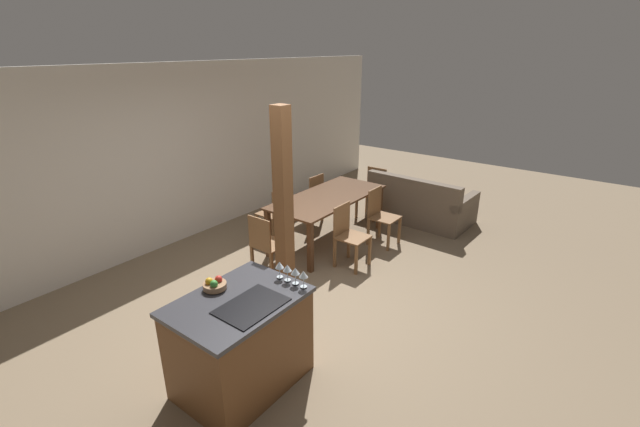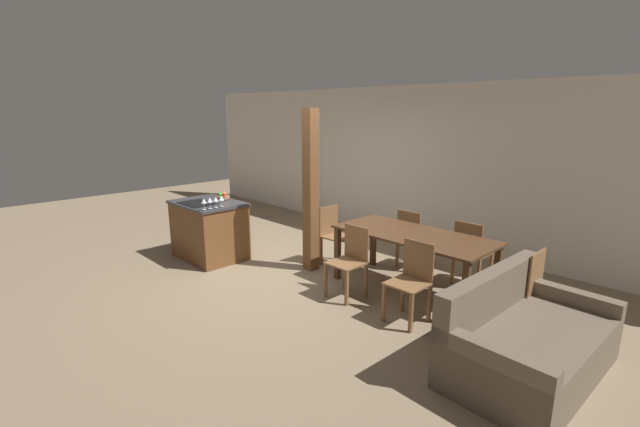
{
  "view_description": "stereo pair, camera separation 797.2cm",
  "coord_description": "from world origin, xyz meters",
  "px_view_note": "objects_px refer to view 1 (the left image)",
  "views": [
    {
      "loc": [
        -3.38,
        -2.8,
        2.91
      ],
      "look_at": [
        0.6,
        0.2,
        0.95
      ],
      "focal_mm": 24.0,
      "sensor_mm": 36.0,
      "label": 1
    },
    {
      "loc": [
        4.52,
        -3.63,
        2.27
      ],
      "look_at": [
        0.6,
        0.2,
        0.95
      ],
      "focal_mm": 24.0,
      "sensor_mm": 36.0,
      "label": 2
    }
  ],
  "objects_px": {
    "wine_glass_end": "(279,265)",
    "couch": "(420,205)",
    "wine_glass_far": "(287,268)",
    "fruit_bowl": "(215,284)",
    "dining_chair_far_left": "(276,213)",
    "dining_chair_foot_end": "(373,191)",
    "dining_chair_near_left": "(349,234)",
    "dining_table": "(328,202)",
    "wine_glass_middle": "(295,271)",
    "kitchen_island": "(241,342)",
    "dining_chair_head_end": "(267,244)",
    "dining_chair_far_right": "(311,197)",
    "dining_chair_near_right": "(381,215)",
    "timber_post": "(283,204)",
    "wine_glass_near": "(303,275)"
  },
  "relations": [
    {
      "from": "fruit_bowl",
      "to": "dining_table",
      "type": "xyz_separation_m",
      "value": [
        2.96,
        0.91,
        -0.28
      ]
    },
    {
      "from": "wine_glass_middle",
      "to": "wine_glass_end",
      "type": "bearing_deg",
      "value": 90.0
    },
    {
      "from": "kitchen_island",
      "to": "fruit_bowl",
      "type": "bearing_deg",
      "value": 91.23
    },
    {
      "from": "kitchen_island",
      "to": "wine_glass_far",
      "type": "distance_m",
      "value": 0.77
    },
    {
      "from": "wine_glass_end",
      "to": "dining_chair_far_right",
      "type": "xyz_separation_m",
      "value": [
        2.92,
        1.92,
        -0.56
      ]
    },
    {
      "from": "dining_chair_near_left",
      "to": "dining_chair_near_right",
      "type": "distance_m",
      "value": 0.9
    },
    {
      "from": "wine_glass_far",
      "to": "fruit_bowl",
      "type": "bearing_deg",
      "value": 139.47
    },
    {
      "from": "wine_glass_far",
      "to": "dining_chair_far_left",
      "type": "xyz_separation_m",
      "value": [
        2.01,
        2.02,
        -0.56
      ]
    },
    {
      "from": "fruit_bowl",
      "to": "wine_glass_near",
      "type": "relative_size",
      "value": 1.31
    },
    {
      "from": "dining_chair_far_right",
      "to": "dining_chair_near_left",
      "type": "bearing_deg",
      "value": 56.6
    },
    {
      "from": "kitchen_island",
      "to": "dining_chair_far_right",
      "type": "xyz_separation_m",
      "value": [
        3.41,
        1.88,
        0.02
      ]
    },
    {
      "from": "dining_chair_near_left",
      "to": "dining_table",
      "type": "bearing_deg",
      "value": 56.6
    },
    {
      "from": "kitchen_island",
      "to": "fruit_bowl",
      "type": "height_order",
      "value": "fruit_bowl"
    },
    {
      "from": "wine_glass_middle",
      "to": "wine_glass_far",
      "type": "distance_m",
      "value": 0.09
    },
    {
      "from": "fruit_bowl",
      "to": "dining_chair_head_end",
      "type": "height_order",
      "value": "fruit_bowl"
    },
    {
      "from": "fruit_bowl",
      "to": "dining_chair_foot_end",
      "type": "distance_m",
      "value": 4.45
    },
    {
      "from": "kitchen_island",
      "to": "dining_chair_near_right",
      "type": "bearing_deg",
      "value": 8.46
    },
    {
      "from": "wine_glass_near",
      "to": "dining_chair_near_left",
      "type": "relative_size",
      "value": 0.18
    },
    {
      "from": "fruit_bowl",
      "to": "wine_glass_end",
      "type": "bearing_deg",
      "value": -33.56
    },
    {
      "from": "wine_glass_middle",
      "to": "dining_chair_head_end",
      "type": "distance_m",
      "value": 1.88
    },
    {
      "from": "dining_chair_near_left",
      "to": "timber_post",
      "type": "height_order",
      "value": "timber_post"
    },
    {
      "from": "wine_glass_far",
      "to": "timber_post",
      "type": "distance_m",
      "value": 1.38
    },
    {
      "from": "dining_chair_near_left",
      "to": "dining_chair_far_right",
      "type": "relative_size",
      "value": 1.0
    },
    {
      "from": "fruit_bowl",
      "to": "dining_chair_near_right",
      "type": "height_order",
      "value": "fruit_bowl"
    },
    {
      "from": "dining_chair_foot_end",
      "to": "couch",
      "type": "relative_size",
      "value": 0.51
    },
    {
      "from": "dining_chair_near_left",
      "to": "dining_chair_far_left",
      "type": "bearing_deg",
      "value": 90.0
    },
    {
      "from": "fruit_bowl",
      "to": "dining_chair_far_left",
      "type": "height_order",
      "value": "fruit_bowl"
    },
    {
      "from": "wine_glass_far",
      "to": "kitchen_island",
      "type": "bearing_deg",
      "value": 163.67
    },
    {
      "from": "fruit_bowl",
      "to": "couch",
      "type": "xyz_separation_m",
      "value": [
        4.68,
        0.14,
        -0.67
      ]
    },
    {
      "from": "dining_chair_far_right",
      "to": "dining_chair_foot_end",
      "type": "distance_m",
      "value": 1.15
    },
    {
      "from": "dining_chair_far_left",
      "to": "dining_chair_foot_end",
      "type": "height_order",
      "value": "same"
    },
    {
      "from": "wine_glass_middle",
      "to": "couch",
      "type": "height_order",
      "value": "wine_glass_middle"
    },
    {
      "from": "kitchen_island",
      "to": "dining_table",
      "type": "distance_m",
      "value": 3.19
    },
    {
      "from": "wine_glass_end",
      "to": "couch",
      "type": "distance_m",
      "value": 4.28
    },
    {
      "from": "kitchen_island",
      "to": "wine_glass_middle",
      "type": "height_order",
      "value": "wine_glass_middle"
    },
    {
      "from": "timber_post",
      "to": "wine_glass_far",
      "type": "bearing_deg",
      "value": -137.1
    },
    {
      "from": "wine_glass_middle",
      "to": "timber_post",
      "type": "xyz_separation_m",
      "value": [
        1.0,
        1.03,
        0.12
      ]
    },
    {
      "from": "wine_glass_far",
      "to": "dining_chair_far_left",
      "type": "distance_m",
      "value": 2.91
    },
    {
      "from": "dining_chair_far_right",
      "to": "timber_post",
      "type": "distance_m",
      "value": 2.3
    },
    {
      "from": "wine_glass_near",
      "to": "wine_glass_far",
      "type": "bearing_deg",
      "value": 90.0
    },
    {
      "from": "wine_glass_middle",
      "to": "wine_glass_far",
      "type": "xyz_separation_m",
      "value": [
        0.0,
        0.09,
        0.0
      ]
    },
    {
      "from": "timber_post",
      "to": "dining_chair_near_right",
      "type": "bearing_deg",
      "value": -8.45
    },
    {
      "from": "wine_glass_middle",
      "to": "dining_chair_foot_end",
      "type": "relative_size",
      "value": 0.18
    },
    {
      "from": "wine_glass_far",
      "to": "wine_glass_end",
      "type": "height_order",
      "value": "same"
    },
    {
      "from": "dining_table",
      "to": "dining_chair_far_right",
      "type": "distance_m",
      "value": 0.84
    },
    {
      "from": "couch",
      "to": "timber_post",
      "type": "bearing_deg",
      "value": 85.42
    },
    {
      "from": "wine_glass_near",
      "to": "dining_chair_foot_end",
      "type": "distance_m",
      "value": 4.17
    },
    {
      "from": "fruit_bowl",
      "to": "wine_glass_far",
      "type": "distance_m",
      "value": 0.66
    },
    {
      "from": "dining_table",
      "to": "dining_chair_foot_end",
      "type": "xyz_separation_m",
      "value": [
        1.37,
        -0.0,
        -0.2
      ]
    },
    {
      "from": "dining_chair_foot_end",
      "to": "couch",
      "type": "distance_m",
      "value": 0.87
    }
  ]
}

